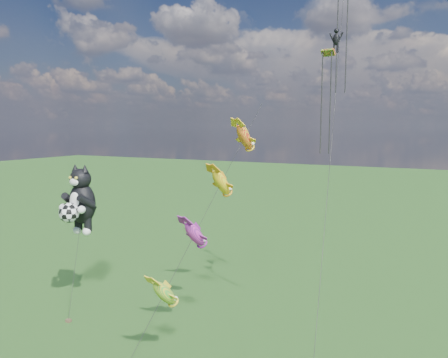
% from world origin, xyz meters
% --- Properties ---
extents(cat_kite_rig, '(2.80, 4.26, 12.01)m').
position_xyz_m(cat_kite_rig, '(-4.47, 7.25, 9.10)').
color(cat_kite_rig, '#4F3D28').
rests_on(cat_kite_rig, ground).
extents(fish_windsock_rig, '(2.89, 15.78, 16.88)m').
position_xyz_m(fish_windsock_rig, '(7.49, 7.18, 9.47)').
color(fish_windsock_rig, '#4F3D28').
rests_on(fish_windsock_rig, ground).
extents(parafoil_rig, '(3.51, 17.30, 25.11)m').
position_xyz_m(parafoil_rig, '(14.80, 11.79, 20.09)').
color(parafoil_rig, '#4F3D28').
rests_on(parafoil_rig, ground).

